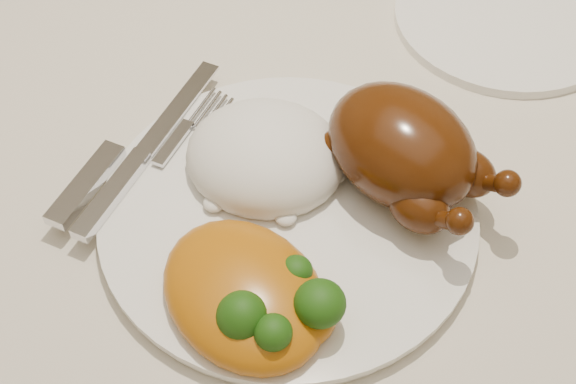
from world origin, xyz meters
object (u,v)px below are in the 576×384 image
Objects in this scene: dining_table at (330,117)px; roast_chicken at (405,149)px; dinner_plate at (288,214)px; side_plate at (506,18)px.

dining_table is 0.24m from roast_chicken.
roast_chicken reaches higher than dining_table.
roast_chicken reaches higher than dinner_plate.
roast_chicken is at bearing 55.10° from dinner_plate.
side_plate is at bearing 108.80° from roast_chicken.
roast_chicken is at bearing -81.96° from side_plate.
side_plate reaches higher than dining_table.
roast_chicken is at bearing -38.79° from dining_table.
dining_table is at bearing -133.54° from side_plate.
dinner_plate is 1.34× the size of side_plate.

